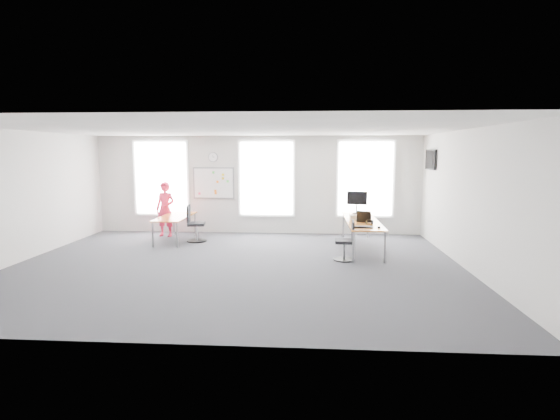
# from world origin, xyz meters

# --- Properties ---
(floor) EXTENTS (10.00, 10.00, 0.00)m
(floor) POSITION_xyz_m (0.00, 0.00, 0.00)
(floor) COLOR #2C2C32
(floor) RESTS_ON ground
(ceiling) EXTENTS (10.00, 10.00, 0.00)m
(ceiling) POSITION_xyz_m (0.00, 0.00, 3.00)
(ceiling) COLOR silver
(ceiling) RESTS_ON ground
(wall_back) EXTENTS (10.00, 0.00, 10.00)m
(wall_back) POSITION_xyz_m (0.00, 4.00, 1.50)
(wall_back) COLOR silver
(wall_back) RESTS_ON ground
(wall_front) EXTENTS (10.00, 0.00, 10.00)m
(wall_front) POSITION_xyz_m (0.00, -4.00, 1.50)
(wall_front) COLOR silver
(wall_front) RESTS_ON ground
(wall_left) EXTENTS (0.00, 10.00, 10.00)m
(wall_left) POSITION_xyz_m (-5.00, 0.00, 1.50)
(wall_left) COLOR silver
(wall_left) RESTS_ON ground
(wall_right) EXTENTS (0.00, 10.00, 10.00)m
(wall_right) POSITION_xyz_m (5.00, 0.00, 1.50)
(wall_right) COLOR silver
(wall_right) RESTS_ON ground
(window_left) EXTENTS (1.60, 0.06, 2.20)m
(window_left) POSITION_xyz_m (-3.00, 3.97, 1.70)
(window_left) COLOR white
(window_left) RESTS_ON wall_back
(window_mid) EXTENTS (1.60, 0.06, 2.20)m
(window_mid) POSITION_xyz_m (0.30, 3.97, 1.70)
(window_mid) COLOR white
(window_mid) RESTS_ON wall_back
(window_right) EXTENTS (1.60, 0.06, 2.20)m
(window_right) POSITION_xyz_m (3.30, 3.97, 1.70)
(window_right) COLOR white
(window_right) RESTS_ON wall_back
(desk_right) EXTENTS (0.83, 3.10, 0.75)m
(desk_right) POSITION_xyz_m (2.98, 1.95, 0.71)
(desk_right) COLOR orange
(desk_right) RESTS_ON ground
(desk_left) EXTENTS (0.78, 1.94, 0.71)m
(desk_left) POSITION_xyz_m (-2.18, 2.63, 0.65)
(desk_left) COLOR orange
(desk_left) RESTS_ON ground
(chair_right) EXTENTS (0.50, 0.50, 0.93)m
(chair_right) POSITION_xyz_m (2.50, 0.68, 0.41)
(chair_right) COLOR black
(chair_right) RESTS_ON ground
(chair_left) EXTENTS (0.55, 0.55, 1.03)m
(chair_left) POSITION_xyz_m (-1.61, 2.56, 0.45)
(chair_left) COLOR black
(chair_left) RESTS_ON ground
(person) EXTENTS (0.66, 0.51, 1.63)m
(person) POSITION_xyz_m (-2.67, 3.27, 0.81)
(person) COLOR #EF2548
(person) RESTS_ON ground
(whiteboard) EXTENTS (1.20, 0.03, 0.90)m
(whiteboard) POSITION_xyz_m (-1.35, 3.97, 1.55)
(whiteboard) COLOR white
(whiteboard) RESTS_ON wall_back
(wall_clock) EXTENTS (0.30, 0.04, 0.30)m
(wall_clock) POSITION_xyz_m (-1.35, 3.97, 2.35)
(wall_clock) COLOR gray
(wall_clock) RESTS_ON wall_back
(tv) EXTENTS (0.06, 0.90, 0.55)m
(tv) POSITION_xyz_m (4.95, 3.00, 2.30)
(tv) COLOR black
(tv) RESTS_ON wall_right
(keyboard) EXTENTS (0.49, 0.27, 0.02)m
(keyboard) POSITION_xyz_m (2.88, 0.82, 0.77)
(keyboard) COLOR black
(keyboard) RESTS_ON desk_right
(mouse) EXTENTS (0.09, 0.13, 0.05)m
(mouse) POSITION_xyz_m (3.24, 0.77, 0.78)
(mouse) COLOR black
(mouse) RESTS_ON desk_right
(lens_cap) EXTENTS (0.07, 0.07, 0.01)m
(lens_cap) POSITION_xyz_m (3.11, 1.08, 0.76)
(lens_cap) COLOR black
(lens_cap) RESTS_ON desk_right
(headphones) EXTENTS (0.18, 0.10, 0.10)m
(headphones) POSITION_xyz_m (3.08, 1.33, 0.80)
(headphones) COLOR black
(headphones) RESTS_ON desk_right
(laptop_sleeve) EXTENTS (0.36, 0.28, 0.29)m
(laptop_sleeve) POSITION_xyz_m (2.98, 1.56, 0.90)
(laptop_sleeve) COLOR black
(laptop_sleeve) RESTS_ON desk_right
(paper_stack) EXTENTS (0.34, 0.27, 0.11)m
(paper_stack) POSITION_xyz_m (2.85, 2.07, 0.81)
(paper_stack) COLOR beige
(paper_stack) RESTS_ON desk_right
(monitor) EXTENTS (0.57, 0.23, 0.64)m
(monitor) POSITION_xyz_m (2.98, 3.16, 1.14)
(monitor) COLOR black
(monitor) RESTS_ON desk_right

